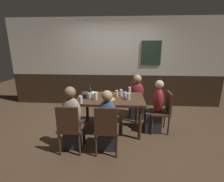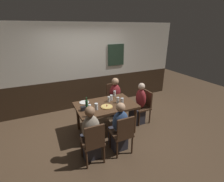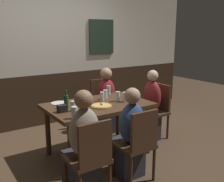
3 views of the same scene
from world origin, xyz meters
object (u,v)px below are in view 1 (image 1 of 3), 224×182
object	(u,v)px
pint_glass_amber	(96,97)
plate_white_large	(93,93)
chair_left_near	(70,126)
tumbler_short	(90,96)
beer_glass_tall	(130,91)
condiment_caddy	(84,96)
dining_table	(111,102)
tumbler_water	(117,94)
person_left_near	(73,122)
pizza	(108,99)
person_right_far	(137,100)
chair_head_east	(163,110)
chair_mid_near	(107,127)
person_mid_near	(108,125)
highball_clear	(121,93)
beer_glass_half	(128,97)
pint_glass_stout	(125,96)
person_head_east	(155,110)
beer_bottle_green	(90,92)
chair_right_far	(136,97)
pint_glass_pale	(81,100)

from	to	relation	value
pint_glass_amber	plate_white_large	world-z (taller)	pint_glass_amber
chair_left_near	tumbler_short	bearing A→B (deg)	76.00
beer_glass_tall	condiment_caddy	bearing A→B (deg)	-155.81
dining_table	tumbler_water	xyz separation A→B (m)	(0.13, 0.10, 0.15)
person_left_near	chair_left_near	bearing A→B (deg)	-90.00
person_left_near	dining_table	bearing A→B (deg)	48.89
pizza	person_right_far	bearing A→B (deg)	52.58
chair_left_near	tumbler_water	size ratio (longest dim) A/B	6.59
chair_head_east	chair_mid_near	bearing A→B (deg)	-142.11
chair_mid_near	person_left_near	world-z (taller)	person_left_near
person_left_near	beer_glass_tall	xyz separation A→B (m)	(1.03, 1.07, 0.32)
person_mid_near	beer_glass_tall	xyz separation A→B (m)	(0.41, 1.07, 0.34)
highball_clear	beer_glass_half	size ratio (longest dim) A/B	1.01
chair_left_near	pint_glass_stout	world-z (taller)	pint_glass_stout
person_head_east	person_right_far	xyz separation A→B (m)	(-0.34, 0.71, -0.00)
beer_glass_tall	pint_glass_amber	distance (m)	0.88
chair_left_near	chair_head_east	world-z (taller)	same
highball_clear	beer_bottle_green	world-z (taller)	beer_bottle_green
chair_right_far	condiment_caddy	world-z (taller)	chair_right_far
chair_left_near	chair_right_far	distance (m)	2.13
beer_glass_half	highball_clear	bearing A→B (deg)	119.09
chair_right_far	plate_white_large	distance (m)	1.22
person_right_far	pint_glass_stout	distance (m)	0.88
dining_table	beer_glass_tall	size ratio (longest dim) A/B	9.58
chair_head_east	person_right_far	world-z (taller)	person_right_far
chair_mid_near	beer_glass_tall	world-z (taller)	beer_glass_tall
pizza	beer_glass_tall	size ratio (longest dim) A/B	1.87
chair_left_near	person_head_east	distance (m)	1.80
pint_glass_stout	person_head_east	bearing A→B (deg)	3.58
person_mid_near	pizza	bearing A→B (deg)	93.50
chair_left_near	chair_mid_near	size ratio (longest dim) A/B	1.00
chair_head_east	beer_bottle_green	world-z (taller)	beer_bottle_green
pint_glass_pale	beer_glass_tall	world-z (taller)	beer_glass_tall
person_head_east	pint_glass_stout	xyz separation A→B (m)	(-0.65, -0.04, 0.33)
pint_glass_pale	beer_glass_tall	distance (m)	1.22
person_mid_near	highball_clear	distance (m)	0.95
chair_right_far	person_left_near	bearing A→B (deg)	-128.05
chair_head_east	condiment_caddy	size ratio (longest dim) A/B	8.00
condiment_caddy	person_right_far	bearing A→B (deg)	33.47
pizza	tumbler_short	size ratio (longest dim) A/B	2.16
chair_right_far	tumbler_water	xyz separation A→B (m)	(-0.49, -0.77, 0.30)
chair_mid_near	beer_bottle_green	xyz separation A→B (m)	(-0.45, 0.92, 0.34)
highball_clear	plate_white_large	xyz separation A→B (m)	(-0.65, 0.15, -0.05)
person_left_near	beer_glass_half	distance (m)	1.19
chair_left_near	tumbler_water	world-z (taller)	chair_left_near
pint_glass_amber	beer_bottle_green	distance (m)	0.26
chair_head_east	person_head_east	world-z (taller)	person_head_east
highball_clear	condiment_caddy	distance (m)	0.81
pint_glass_pale	beer_bottle_green	distance (m)	0.45
chair_right_far	highball_clear	world-z (taller)	highball_clear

